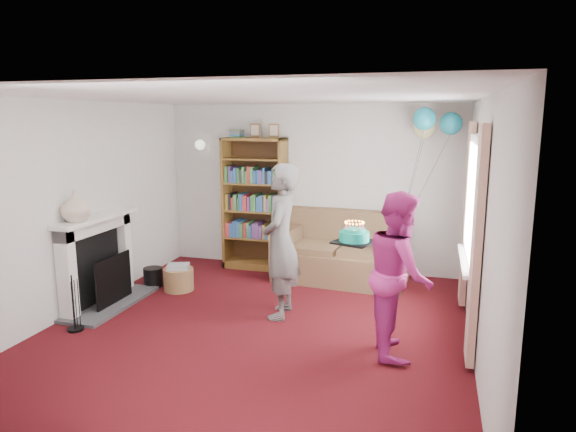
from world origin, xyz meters
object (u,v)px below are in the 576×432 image
(person_magenta, at_px, (399,274))
(sofa, at_px, (342,254))
(person_striped, at_px, (281,241))
(bookcase, at_px, (256,205))
(birthday_cake, at_px, (354,236))

(person_magenta, bearing_deg, sofa, 12.15)
(sofa, relative_size, person_striped, 1.02)
(person_striped, bearing_deg, sofa, 159.42)
(person_striped, height_order, person_magenta, person_striped)
(bookcase, relative_size, birthday_cake, 5.96)
(birthday_cake, bearing_deg, bookcase, 130.27)
(sofa, xyz_separation_m, person_magenta, (0.95, -2.20, 0.45))
(bookcase, xyz_separation_m, person_striped, (0.96, -1.84, -0.08))
(bookcase, height_order, sofa, bookcase)
(bookcase, relative_size, person_striped, 1.23)
(person_striped, distance_m, birthday_cake, 0.99)
(bookcase, height_order, person_striped, bookcase)
(birthday_cake, bearing_deg, person_magenta, -25.70)
(bookcase, height_order, birthday_cake, bookcase)
(person_striped, xyz_separation_m, birthday_cake, (0.90, -0.36, 0.20))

